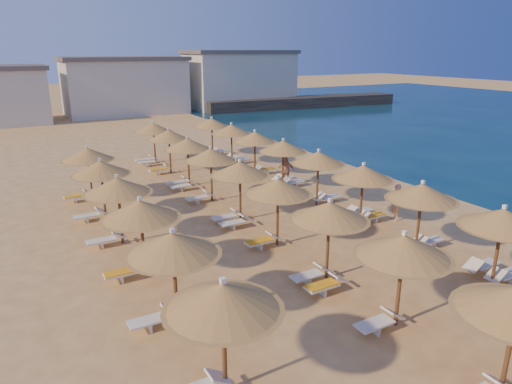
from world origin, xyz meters
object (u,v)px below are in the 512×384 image
jetty (303,102)px  parasol_row_east (339,166)px  beachgoer_a (396,202)px  beachgoer_c (286,171)px  parasol_row_west (258,178)px

jetty → parasol_row_east: parasol_row_east is taller
jetty → beachgoer_a: (-22.85, -40.74, 0.18)m
parasol_row_east → beachgoer_c: size_ratio=18.40×
beachgoer_a → beachgoer_c: bearing=-162.9°
jetty → beachgoer_c: bearing=-121.2°
beachgoer_a → jetty: bearing=157.3°
parasol_row_west → beachgoer_a: 7.26m
beachgoer_c → beachgoer_a: bearing=-46.6°
jetty → beachgoer_c: (-24.31, -32.90, 0.18)m
parasol_row_west → beachgoer_a: bearing=-16.7°
jetty → beachgoer_a: bearing=-114.1°
beachgoer_c → beachgoer_a: size_ratio=1.00×
jetty → beachgoer_a: size_ratio=16.13×
jetty → parasol_row_east: size_ratio=0.87×
parasol_row_east → beachgoer_a: (2.04, -2.03, -1.68)m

